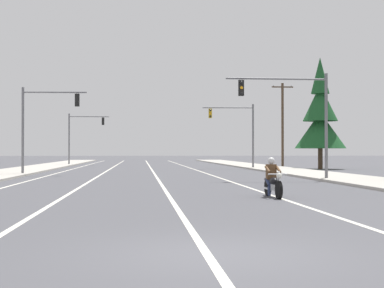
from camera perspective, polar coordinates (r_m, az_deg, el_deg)
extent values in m
plane|color=#47474C|center=(9.73, 2.27, -10.67)|extent=(400.00, 400.00, 0.00)
cube|color=beige|center=(54.54, -3.98, -2.47)|extent=(0.16, 100.00, 0.01)
cube|color=beige|center=(54.60, -8.04, -2.46)|extent=(0.16, 100.00, 0.01)
cube|color=beige|center=(54.76, 0.13, -2.46)|extent=(0.16, 100.00, 0.01)
cube|color=beige|center=(54.89, -11.69, -2.44)|extent=(0.16, 100.00, 0.01)
cube|color=#ADA89E|center=(51.03, 8.80, -2.51)|extent=(4.40, 110.00, 0.14)
cube|color=#ADA89E|center=(50.49, -16.34, -2.51)|extent=(4.40, 110.00, 0.14)
cylinder|color=black|center=(20.79, 8.48, -4.46)|extent=(0.14, 0.64, 0.64)
cylinder|color=black|center=(22.28, 7.41, -4.21)|extent=(0.14, 0.64, 0.64)
cylinder|color=silver|center=(20.87, 8.40, -3.58)|extent=(0.08, 0.33, 0.68)
sphere|color=white|center=(20.71, 8.51, -3.09)|extent=(0.20, 0.20, 0.20)
cylinder|color=silver|center=(20.90, 8.36, -2.93)|extent=(0.70, 0.07, 0.04)
ellipsoid|color=black|center=(21.40, 8.01, -3.60)|extent=(0.34, 0.57, 0.28)
cube|color=silver|center=(21.53, 7.92, -4.20)|extent=(0.25, 0.45, 0.24)
cube|color=black|center=(21.83, 7.71, -3.70)|extent=(0.30, 0.53, 0.12)
cube|color=black|center=(22.22, 7.44, -3.44)|extent=(0.21, 0.37, 0.08)
cylinder|color=silver|center=(21.89, 7.30, -4.32)|extent=(0.10, 0.55, 0.08)
cube|color=brown|center=(21.78, 7.73, -2.71)|extent=(0.37, 0.25, 0.56)
sphere|color=silver|center=(21.75, 7.74, -1.63)|extent=(0.26, 0.26, 0.26)
cylinder|color=navy|center=(21.69, 8.19, -3.72)|extent=(0.15, 0.44, 0.30)
cylinder|color=navy|center=(21.54, 8.36, -4.54)|extent=(0.12, 0.16, 0.35)
cylinder|color=brown|center=(21.57, 8.42, -2.46)|extent=(0.12, 0.53, 0.27)
cylinder|color=navy|center=(21.62, 7.47, -3.73)|extent=(0.15, 0.44, 0.30)
cylinder|color=navy|center=(21.46, 7.54, -4.56)|extent=(0.12, 0.16, 0.35)
cylinder|color=brown|center=(21.47, 7.39, -2.47)|extent=(0.12, 0.53, 0.27)
cylinder|color=slate|center=(34.71, 12.98, 1.65)|extent=(0.18, 0.18, 6.20)
cylinder|color=slate|center=(34.13, 8.24, 6.32)|extent=(5.88, 0.14, 0.11)
cube|color=black|center=(33.64, 4.82, 5.47)|extent=(0.30, 0.24, 0.90)
sphere|color=black|center=(33.52, 4.87, 6.01)|extent=(0.18, 0.18, 0.18)
sphere|color=orange|center=(33.49, 4.87, 5.50)|extent=(0.18, 0.18, 0.18)
sphere|color=black|center=(33.45, 4.87, 4.99)|extent=(0.18, 0.18, 0.18)
cylinder|color=slate|center=(42.82, -16.19, 1.22)|extent=(0.18, 0.18, 6.20)
cylinder|color=slate|center=(42.50, -13.24, 4.94)|extent=(4.48, 0.37, 0.11)
cube|color=black|center=(42.17, -11.15, 4.23)|extent=(0.31, 0.26, 0.90)
sphere|color=black|center=(42.35, -11.11, 4.62)|extent=(0.18, 0.18, 0.18)
sphere|color=orange|center=(42.32, -11.11, 4.21)|extent=(0.18, 0.18, 0.18)
sphere|color=black|center=(42.30, -11.12, 3.81)|extent=(0.18, 0.18, 0.18)
cylinder|color=slate|center=(56.28, 5.98, 0.74)|extent=(0.18, 0.18, 6.20)
cylinder|color=slate|center=(56.08, 3.52, 3.56)|extent=(4.85, 0.26, 0.11)
cube|color=#B79319|center=(55.86, 1.79, 3.01)|extent=(0.31, 0.25, 0.90)
sphere|color=black|center=(55.73, 1.81, 3.33)|extent=(0.18, 0.18, 0.18)
sphere|color=orange|center=(55.71, 1.81, 3.02)|extent=(0.18, 0.18, 0.18)
sphere|color=black|center=(55.69, 1.81, 2.71)|extent=(0.18, 0.18, 0.18)
cylinder|color=slate|center=(71.57, -11.91, 0.45)|extent=(0.18, 0.18, 6.20)
cylinder|color=slate|center=(71.45, -10.01, 2.65)|extent=(4.75, 0.15, 0.11)
cube|color=black|center=(71.31, -8.68, 2.21)|extent=(0.30, 0.24, 0.90)
sphere|color=black|center=(71.49, -8.67, 2.45)|extent=(0.18, 0.18, 0.18)
sphere|color=orange|center=(71.47, -8.67, 2.21)|extent=(0.18, 0.18, 0.18)
sphere|color=black|center=(71.45, -8.67, 1.96)|extent=(0.18, 0.18, 0.18)
cylinder|color=#4C3828|center=(61.54, 8.83, 1.83)|extent=(0.26, 0.26, 8.78)
cube|color=#4C3828|center=(61.84, 8.82, 5.52)|extent=(2.25, 0.12, 0.12)
cylinder|color=slate|center=(61.63, 7.97, 5.63)|extent=(0.08, 0.08, 0.12)
cylinder|color=slate|center=(62.09, 9.68, 5.59)|extent=(0.08, 0.08, 0.12)
cylinder|color=#4C3828|center=(55.83, 12.42, -1.42)|extent=(0.43, 0.43, 1.95)
cone|color=#194C23|center=(55.86, 12.41, 1.34)|extent=(4.76, 4.76, 3.41)
cone|color=#194C23|center=(56.01, 12.41, 3.95)|extent=(3.24, 3.24, 3.41)
cone|color=#194C23|center=(56.28, 12.40, 6.55)|extent=(1.71, 1.71, 3.41)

